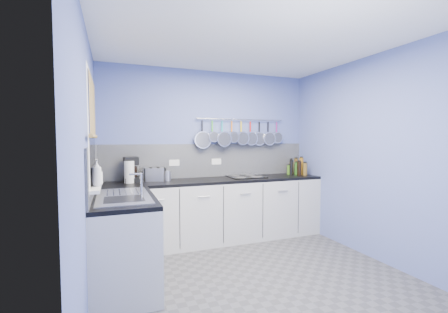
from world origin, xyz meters
TOP-DOWN VIEW (x-y plane):
  - floor at (0.00, 0.00)m, footprint 3.20×3.00m
  - ceiling at (0.00, 0.00)m, footprint 3.20×3.00m
  - wall_back at (0.00, 1.51)m, footprint 3.20×0.02m
  - wall_front at (0.00, -1.51)m, footprint 3.20×0.02m
  - wall_left at (-1.61, 0.00)m, footprint 0.02×3.00m
  - wall_right at (1.61, 0.00)m, footprint 0.02×3.00m
  - backsplash_back at (0.00, 1.49)m, footprint 3.20×0.02m
  - backsplash_left at (-1.59, 0.60)m, footprint 0.02×1.80m
  - cabinet_run_back at (0.00, 1.20)m, footprint 3.20×0.60m
  - worktop_back at (0.00, 1.20)m, footprint 3.20×0.60m
  - cabinet_run_left at (-1.30, 0.30)m, footprint 0.60×1.20m
  - worktop_left at (-1.30, 0.30)m, footprint 0.60×1.20m
  - window_frame at (-1.58, 0.30)m, footprint 0.01×1.00m
  - window_glass at (-1.57, 0.30)m, footprint 0.01×0.90m
  - bamboo_blind at (-1.56, 0.30)m, footprint 0.01×0.90m
  - window_sill at (-1.55, 0.30)m, footprint 0.10×0.98m
  - sink_unit at (-1.30, 0.30)m, footprint 0.50×0.95m
  - mixer_tap at (-1.14, 0.12)m, footprint 0.12×0.08m
  - socket_left at (-0.55, 1.48)m, footprint 0.15×0.01m
  - socket_right at (0.10, 1.48)m, footprint 0.15×0.01m
  - pot_rail at (0.50, 1.45)m, footprint 1.45×0.02m
  - soap_bottle_a at (-1.53, 0.07)m, footprint 0.11×0.11m
  - soap_bottle_b at (-1.53, 0.17)m, footprint 0.09×0.09m
  - paper_towel at (-1.19, 1.24)m, footprint 0.15×0.15m
  - coffee_maker at (-1.16, 1.31)m, footprint 0.21×0.23m
  - toaster at (-0.86, 1.33)m, footprint 0.31×0.23m
  - canister at (-0.69, 1.28)m, footprint 0.11×0.11m
  - hob at (0.49, 1.26)m, footprint 0.52×0.45m
  - pan_0 at (-0.13, 1.44)m, footprint 0.26×0.07m
  - pan_1 at (0.02, 1.44)m, footprint 0.16×0.11m
  - pan_2 at (0.18, 1.44)m, footprint 0.23×0.13m
  - pan_3 at (0.34, 1.44)m, footprint 0.17×0.12m
  - pan_4 at (0.50, 1.44)m, footprint 0.21×0.10m
  - pan_5 at (0.66, 1.44)m, footprint 0.22×0.08m
  - pan_6 at (0.82, 1.44)m, footprint 0.22×0.05m
  - pan_7 at (0.98, 1.44)m, footprint 0.22×0.08m
  - pan_8 at (1.14, 1.44)m, footprint 0.18×0.07m
  - condiment_0 at (1.45, 1.34)m, footprint 0.06×0.06m
  - condiment_1 at (1.36, 1.34)m, footprint 0.07×0.07m
  - condiment_2 at (1.28, 1.30)m, footprint 0.06×0.06m
  - condiment_3 at (1.46, 1.21)m, footprint 0.07×0.07m
  - condiment_4 at (1.37, 1.20)m, footprint 0.07×0.07m
  - condiment_5 at (1.28, 1.23)m, footprint 0.05×0.05m
  - condiment_6 at (1.46, 1.12)m, footprint 0.07×0.07m
  - condiment_7 at (1.35, 1.11)m, footprint 0.07×0.07m

SIDE VIEW (x-z plane):
  - floor at x=0.00m, z-range -0.02..0.00m
  - cabinet_run_back at x=0.00m, z-range 0.00..0.86m
  - cabinet_run_left at x=-1.30m, z-range 0.00..0.86m
  - worktop_back at x=0.00m, z-range 0.86..0.90m
  - worktop_left at x=-1.30m, z-range 0.86..0.90m
  - sink_unit at x=-1.30m, z-range 0.90..0.91m
  - hob at x=0.49m, z-range 0.90..0.91m
  - canister at x=-0.69m, z-range 0.90..1.04m
  - condiment_2 at x=1.28m, z-range 0.90..1.05m
  - toaster at x=-0.86m, z-range 0.90..1.08m
  - condiment_6 at x=1.46m, z-range 0.90..1.09m
  - condiment_1 at x=1.36m, z-range 0.90..1.10m
  - condiment_4 at x=1.37m, z-range 0.90..1.10m
  - condiment_7 at x=1.35m, z-range 0.90..1.12m
  - condiment_5 at x=1.28m, z-range 0.90..1.15m
  - condiment_0 at x=1.45m, z-range 0.90..1.15m
  - mixer_tap at x=-1.14m, z-range 0.90..1.16m
  - window_sill at x=-1.55m, z-range 1.02..1.05m
  - condiment_3 at x=1.46m, z-range 0.90..1.17m
  - paper_towel at x=-1.19m, z-range 0.90..1.19m
  - coffee_maker at x=-1.16m, z-range 0.90..1.24m
  - socket_left at x=-0.55m, z-range 1.09..1.18m
  - socket_right at x=0.10m, z-range 1.09..1.18m
  - soap_bottle_b at x=-1.53m, z-range 1.05..1.22m
  - backsplash_back at x=0.00m, z-range 0.90..1.40m
  - backsplash_left at x=-1.59m, z-range 0.90..1.40m
  - soap_bottle_a at x=-1.53m, z-range 1.05..1.29m
  - wall_back at x=0.00m, z-range 0.00..2.50m
  - wall_front at x=0.00m, z-range 0.00..2.50m
  - wall_left at x=-1.61m, z-range 0.00..2.50m
  - wall_right at x=1.61m, z-range 0.00..2.50m
  - window_glass at x=-1.57m, z-range 1.05..2.05m
  - window_frame at x=-1.58m, z-range 1.00..2.10m
  - pan_0 at x=-0.13m, z-range 1.33..1.78m
  - pan_2 at x=0.18m, z-range 1.36..1.78m
  - pan_6 at x=0.82m, z-range 1.37..1.78m
  - pan_7 at x=0.98m, z-range 1.37..1.78m
  - pan_5 at x=0.66m, z-range 1.37..1.78m
  - pan_4 at x=0.50m, z-range 1.38..1.78m
  - pan_8 at x=1.14m, z-range 1.41..1.78m
  - pan_3 at x=0.34m, z-range 1.42..1.78m
  - pan_1 at x=0.02m, z-range 1.43..1.78m
  - bamboo_blind at x=-1.56m, z-range 1.50..2.05m
  - pot_rail at x=0.50m, z-range 1.77..1.79m
  - ceiling at x=0.00m, z-range 2.50..2.52m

